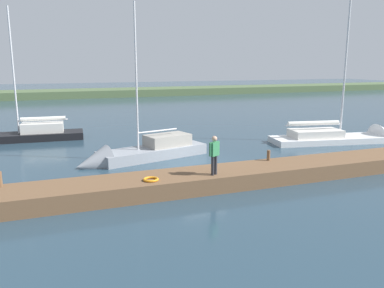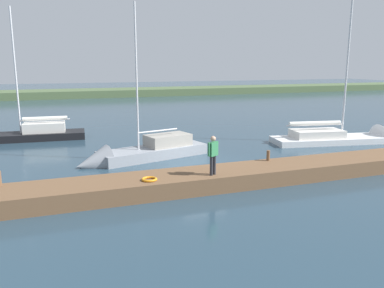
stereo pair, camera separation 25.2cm
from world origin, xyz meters
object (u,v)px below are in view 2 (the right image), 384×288
(person_on_dock, at_px, (213,153))
(sailboat_far_right, at_px, (14,137))
(life_ring_buoy, at_px, (149,179))
(sailboat_far_left, at_px, (137,156))
(mooring_post_far, at_px, (268,156))
(sailboat_near_dock, at_px, (353,140))

(person_on_dock, bearing_deg, sailboat_far_right, -178.14)
(life_ring_buoy, xyz_separation_m, sailboat_far_left, (-0.85, -6.56, -0.54))
(mooring_post_far, xyz_separation_m, sailboat_near_dock, (-10.20, -5.36, -0.86))
(mooring_post_far, bearing_deg, life_ring_buoy, 11.26)
(mooring_post_far, bearing_deg, sailboat_far_left, -43.34)
(life_ring_buoy, relative_size, person_on_dock, 0.38)
(person_on_dock, bearing_deg, sailboat_near_dock, 87.10)
(sailboat_far_right, bearing_deg, sailboat_near_dock, 162.88)
(mooring_post_far, xyz_separation_m, life_ring_buoy, (6.45, 1.28, -0.21))
(sailboat_far_right, bearing_deg, mooring_post_far, 136.11)
(mooring_post_far, height_order, person_on_dock, person_on_dock)
(mooring_post_far, height_order, sailboat_far_right, sailboat_far_right)
(sailboat_far_left, relative_size, person_on_dock, 5.60)
(sailboat_far_right, relative_size, person_on_dock, 6.01)
(mooring_post_far, relative_size, sailboat_far_left, 0.05)
(sailboat_far_right, bearing_deg, person_on_dock, 124.57)
(sailboat_far_left, bearing_deg, person_on_dock, 91.34)
(sailboat_near_dock, relative_size, sailboat_far_right, 1.19)
(sailboat_far_left, distance_m, sailboat_far_right, 11.52)
(life_ring_buoy, height_order, person_on_dock, person_on_dock)
(sailboat_near_dock, xyz_separation_m, person_on_dock, (13.82, 6.78, 1.61))
(life_ring_buoy, xyz_separation_m, sailboat_far_right, (6.49, -15.43, -0.55))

